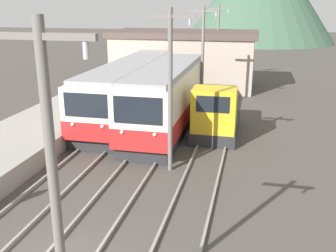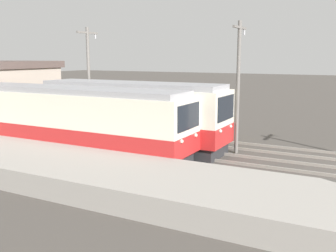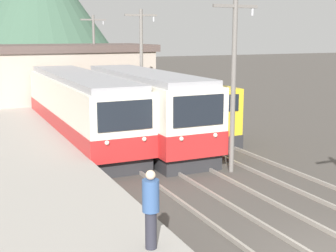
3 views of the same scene
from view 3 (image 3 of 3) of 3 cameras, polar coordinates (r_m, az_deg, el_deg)
name	(u,v)px [view 3 (image 3 of 3)]	position (r m, az deg, el deg)	size (l,w,h in m)	color
commuter_train_left	(80,111)	(24.87, -10.64, 1.82)	(2.84, 14.13, 3.62)	#28282B
commuter_train_center	(145,112)	(23.76, -2.84, 1.74)	(2.84, 11.53, 3.78)	#28282B
shunting_locomotive	(200,119)	(24.81, 3.91, 0.86)	(2.40, 5.31, 3.00)	#28282B
catenary_mast_mid	(234,79)	(19.03, 8.01, 5.65)	(2.00, 0.20, 7.05)	slate
catenary_mast_far	(142,65)	(27.94, -3.24, 7.48)	(2.00, 0.20, 7.05)	slate
catenary_mast_distant	(94,57)	(37.42, -8.96, 8.30)	(2.00, 0.20, 7.05)	slate
person_on_platform	(151,206)	(10.48, -2.11, -9.73)	(0.38, 0.38, 1.82)	#282833
station_building	(65,78)	(35.26, -12.48, 5.74)	(12.60, 6.30, 4.87)	#AD9E8E
mountain_backdrop	(39,6)	(80.47, -15.51, 13.95)	(28.06, 28.06, 20.14)	#3D5B47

